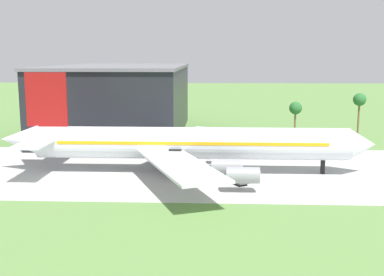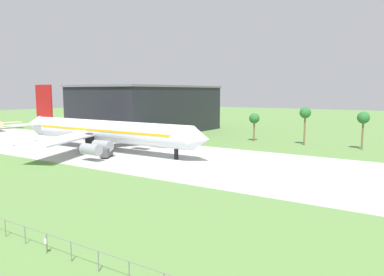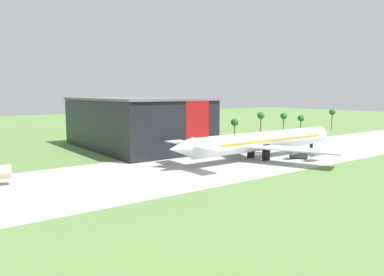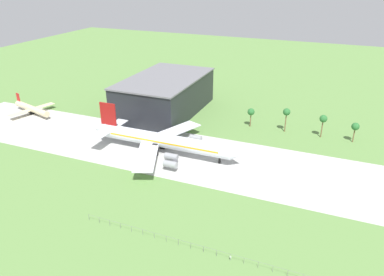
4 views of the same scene
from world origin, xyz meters
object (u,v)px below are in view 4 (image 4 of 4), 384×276
(regional_aircraft, at_px, (32,109))
(jet_airliner, at_px, (162,140))
(baggage_tug, at_px, (175,161))
(terminal_building, at_px, (165,95))
(no_stopping_sign, at_px, (230,258))

(regional_aircraft, bearing_deg, jet_airliner, -9.51)
(jet_airliner, xyz_separation_m, baggage_tug, (9.41, -7.40, -4.46))
(regional_aircraft, distance_m, terminal_building, 74.76)
(regional_aircraft, relative_size, terminal_building, 0.48)
(terminal_building, bearing_deg, baggage_tug, -60.35)
(no_stopping_sign, height_order, terminal_building, terminal_building)
(no_stopping_sign, bearing_deg, terminal_building, 124.72)
(regional_aircraft, height_order, terminal_building, terminal_building)
(baggage_tug, relative_size, no_stopping_sign, 3.59)
(baggage_tug, bearing_deg, no_stopping_sign, -49.93)
(jet_airliner, bearing_deg, terminal_building, 114.68)
(regional_aircraft, relative_size, no_stopping_sign, 17.46)
(baggage_tug, relative_size, terminal_building, 0.10)
(jet_airliner, bearing_deg, regional_aircraft, 170.49)
(regional_aircraft, distance_m, baggage_tug, 100.67)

